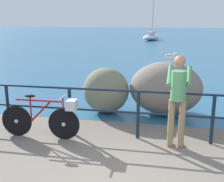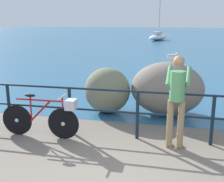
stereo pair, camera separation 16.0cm
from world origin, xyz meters
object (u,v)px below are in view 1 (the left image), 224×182
Objects in this scene: breakwater_boulder_left at (106,90)px; breakwater_boulder_main at (166,88)px; seagull at (171,56)px; bicycle at (46,117)px; person_at_railing at (178,98)px; sailboat at (152,37)px.

breakwater_boulder_main is at bearing 6.99° from breakwater_boulder_left.
bicycle is at bearing -126.80° from seagull.
breakwater_boulder_left is 3.51× the size of seagull.
breakwater_boulder_main is 5.42× the size of seagull.
person_at_railing reaches higher than seagull.
person_at_railing is at bearing -74.37° from seagull.
bicycle is 29.85m from sailboat.
person_at_railing is 29.86m from sailboat.
breakwater_boulder_left is 1.88m from seagull.
sailboat is at bearing 7.89° from person_at_railing.
seagull is 0.07× the size of sailboat.
person_at_railing is 2.16m from seagull.
person_at_railing is 5.19× the size of seagull.
seagull reaches higher than breakwater_boulder_main.
sailboat is (-1.90, 27.77, -0.26)m from breakwater_boulder_main.
breakwater_boulder_left is 0.25× the size of sailboat.
breakwater_boulder_main is 1.55m from breakwater_boulder_left.
breakwater_boulder_left is at bearing 47.89° from person_at_railing.
sailboat is at bearing 88.39° from bicycle.
sailboat reaches higher than breakwater_boulder_left.
breakwater_boulder_left is (0.85, 1.89, 0.13)m from bicycle.
breakwater_boulder_main reaches higher than bicycle.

